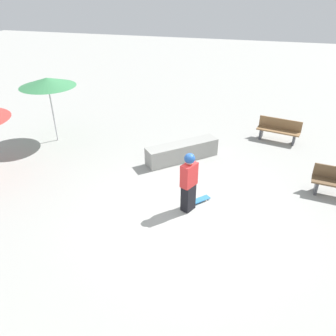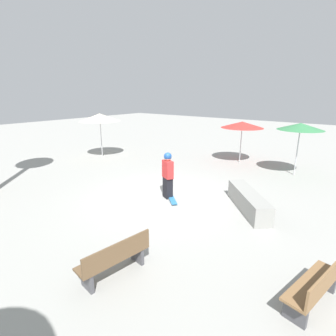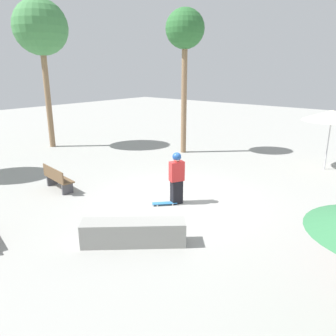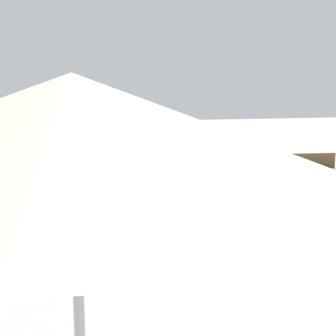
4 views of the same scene
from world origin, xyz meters
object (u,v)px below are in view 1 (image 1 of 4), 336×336
skater_main (189,181)px  bench_far (279,130)px  concrete_ledge (182,152)px  shade_umbrella_green (47,82)px  skateboard (197,201)px

skater_main → bench_far: size_ratio=1.03×
skater_main → concrete_ledge: skater_main is taller
skater_main → concrete_ledge: 2.92m
skater_main → shade_umbrella_green: shade_umbrella_green is taller
skateboard → shade_umbrella_green: size_ratio=0.30×
concrete_ledge → shade_umbrella_green: bearing=86.9°
bench_far → shade_umbrella_green: shade_umbrella_green is taller
skateboard → bench_far: (4.89, -2.23, 0.37)m
bench_far → skateboard: bearing=77.8°
skateboard → concrete_ledge: bearing=65.1°
bench_far → skater_main: bearing=77.6°
skateboard → concrete_ledge: concrete_ledge is taller
skateboard → concrete_ledge: 2.59m
concrete_ledge → shade_umbrella_green: size_ratio=0.94×
concrete_ledge → bench_far: 4.10m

